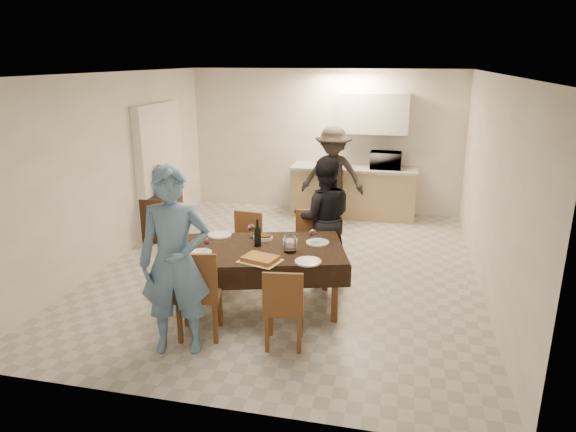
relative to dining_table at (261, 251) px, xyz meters
name	(u,v)px	position (x,y,z in m)	size (l,w,h in m)	color
floor	(289,269)	(0.06, 1.16, -0.69)	(5.00, 6.00, 0.02)	beige
ceiling	(289,73)	(0.06, 1.16, 1.91)	(5.00, 6.00, 0.02)	white
wall_back	(324,141)	(0.06, 4.16, 0.61)	(5.00, 0.02, 2.60)	white
wall_front	(202,262)	(0.06, -1.84, 0.61)	(5.00, 0.02, 2.60)	white
wall_left	(116,168)	(-2.44, 1.16, 0.61)	(0.02, 6.00, 2.60)	white
wall_right	(491,187)	(2.56, 1.16, 0.61)	(0.02, 6.00, 2.60)	white
stub_partition	(161,168)	(-2.36, 2.36, 0.36)	(0.15, 1.40, 2.10)	white
kitchen_base_cabinet	(353,193)	(0.66, 3.84, -0.26)	(2.20, 0.60, 0.86)	tan
kitchen_worktop	(354,168)	(0.66, 3.84, 0.19)	(2.24, 0.64, 0.05)	#A7A7A2
upper_cabinet	(374,113)	(0.96, 3.98, 1.16)	(1.20, 0.34, 0.70)	silver
dining_table	(261,251)	(0.00, 0.00, 0.00)	(2.09, 1.56, 0.73)	black
chair_near_left	(195,286)	(-0.45, -0.84, -0.10)	(0.53, 0.54, 0.53)	brown
chair_near_right	(283,301)	(0.45, -0.83, -0.17)	(0.44, 0.44, 0.46)	brown
chair_far_left	(241,242)	(-0.45, 0.67, -0.17)	(0.43, 0.43, 0.46)	brown
chair_far_right	(310,244)	(0.45, 0.66, -0.12)	(0.48, 0.49, 0.50)	brown
console	(163,215)	(-2.22, 2.04, -0.34)	(0.38, 0.77, 0.71)	#321E10
water_jug	(160,182)	(-2.22, 2.04, 0.21)	(0.27, 0.27, 0.40)	#3F72BD
wine_bottle	(258,233)	(-0.05, 0.05, 0.19)	(0.08, 0.08, 0.32)	black
water_pitcher	(290,243)	(0.35, -0.05, 0.14)	(0.14, 0.14, 0.21)	white
savoury_tart	(260,259)	(0.10, -0.38, 0.06)	(0.42, 0.31, 0.05)	#C17838
salad_bowl	(290,242)	(0.30, 0.18, 0.07)	(0.17, 0.17, 0.06)	white
mushroom_dish	(263,238)	(-0.05, 0.28, 0.05)	(0.22, 0.22, 0.04)	white
wine_glass_a	(207,245)	(-0.55, -0.25, 0.12)	(0.08, 0.08, 0.17)	white
wine_glass_b	(313,237)	(0.55, 0.25, 0.13)	(0.08, 0.08, 0.18)	white
wine_glass_c	(251,231)	(-0.20, 0.30, 0.12)	(0.08, 0.08, 0.18)	white
plate_near_left	(201,253)	(-0.60, -0.30, 0.04)	(0.24, 0.24, 0.01)	white
plate_near_right	(308,262)	(0.60, -0.30, 0.04)	(0.28, 0.28, 0.02)	white
plate_far_left	(220,235)	(-0.60, 0.30, 0.04)	(0.28, 0.28, 0.02)	white
plate_far_right	(318,242)	(0.60, 0.30, 0.04)	(0.27, 0.27, 0.02)	white
microwave	(386,160)	(1.21, 3.84, 0.36)	(0.53, 0.36, 0.30)	silver
person_near	(175,262)	(-0.55, -1.05, 0.23)	(0.68, 0.44, 1.86)	#5D86B2
person_far	(324,218)	(0.55, 1.05, 0.10)	(0.78, 0.60, 1.59)	black
person_kitchen	(333,176)	(0.34, 3.39, 0.14)	(1.08, 0.62, 1.67)	black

